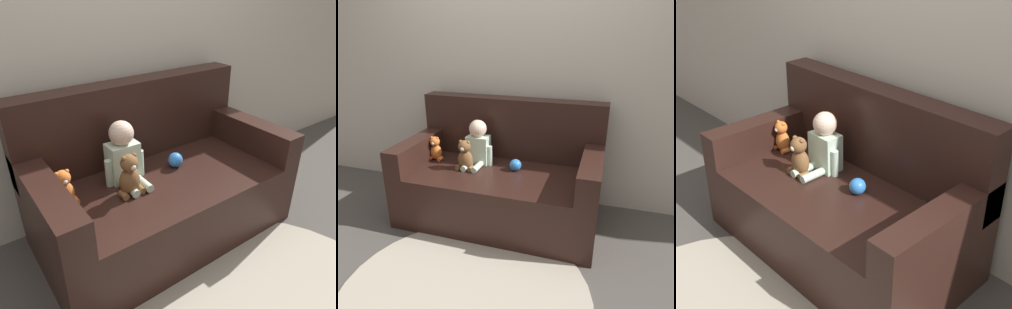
% 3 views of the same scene
% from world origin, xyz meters
% --- Properties ---
extents(ground_plane, '(12.00, 12.00, 0.00)m').
position_xyz_m(ground_plane, '(0.00, 0.00, 0.00)').
color(ground_plane, '#4C4742').
extents(wall_back, '(8.00, 0.05, 2.60)m').
position_xyz_m(wall_back, '(0.00, 0.53, 1.30)').
color(wall_back, beige).
rests_on(wall_back, ground_plane).
extents(couch, '(1.66, 0.89, 1.01)m').
position_xyz_m(couch, '(0.00, 0.06, 0.34)').
color(couch, black).
rests_on(couch, ground_plane).
extents(person_baby, '(0.27, 0.31, 0.39)m').
position_xyz_m(person_baby, '(-0.23, 0.09, 0.63)').
color(person_baby, silver).
rests_on(person_baby, couch).
extents(teddy_bear_brown, '(0.15, 0.12, 0.26)m').
position_xyz_m(teddy_bear_brown, '(-0.29, -0.07, 0.58)').
color(teddy_bear_brown, brown).
rests_on(teddy_bear_brown, couch).
extents(plush_toy_side, '(0.13, 0.10, 0.22)m').
position_xyz_m(plush_toy_side, '(-0.63, 0.05, 0.56)').
color(plush_toy_side, orange).
rests_on(plush_toy_side, couch).
extents(toy_ball, '(0.10, 0.10, 0.10)m').
position_xyz_m(toy_ball, '(0.13, 0.04, 0.51)').
color(toy_ball, '#337FDB').
rests_on(toy_ball, couch).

